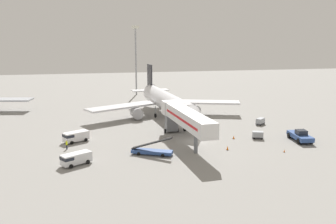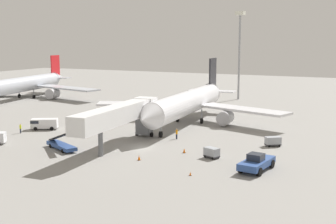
# 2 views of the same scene
# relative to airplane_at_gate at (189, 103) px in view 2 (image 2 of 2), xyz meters

# --- Properties ---
(ground_plane) EXTENTS (300.00, 300.00, 0.00)m
(ground_plane) POSITION_rel_airplane_at_gate_xyz_m (1.47, -22.50, -4.18)
(ground_plane) COLOR gray
(airplane_at_gate) EXTENTS (40.96, 43.87, 12.48)m
(airplane_at_gate) POSITION_rel_airplane_at_gate_xyz_m (0.00, 0.00, 0.00)
(airplane_at_gate) COLOR silver
(airplane_at_gate) RESTS_ON ground
(jet_bridge) EXTENTS (4.72, 23.26, 6.77)m
(jet_bridge) POSITION_rel_airplane_at_gate_xyz_m (-1.45, -23.15, 0.90)
(jet_bridge) COLOR silver
(jet_bridge) RESTS_ON ground
(pushback_tug) EXTENTS (3.61, 6.93, 2.31)m
(pushback_tug) POSITION_rel_airplane_at_gate_xyz_m (21.29, -26.83, -3.11)
(pushback_tug) COLOR #2D4C8E
(pushback_tug) RESTS_ON ground
(belt_loader_truck) EXTENTS (7.25, 4.69, 3.35)m
(belt_loader_truck) POSITION_rel_airplane_at_gate_xyz_m (-8.76, -28.91, -3.40)
(belt_loader_truck) COLOR #2D4C8E
(belt_loader_truck) RESTS_ON ground
(service_van_rear_right) EXTENTS (5.20, 4.17, 2.02)m
(service_van_rear_right) POSITION_rel_airplane_at_gate_xyz_m (-21.98, -17.85, -3.02)
(service_van_rear_right) COLOR white
(service_van_rear_right) RESTS_ON ground
(baggage_cart_near_left) EXTENTS (2.66, 2.44, 1.53)m
(baggage_cart_near_left) POSITION_rel_airplane_at_gate_xyz_m (20.04, -12.44, -3.34)
(baggage_cart_near_left) COLOR #38383D
(baggage_cart_near_left) RESTS_ON ground
(baggage_cart_far_left) EXTENTS (2.44, 1.98, 1.50)m
(baggage_cart_far_left) POSITION_rel_airplane_at_gate_xyz_m (13.87, -23.50, -3.35)
(baggage_cart_far_left) COLOR #38383D
(baggage_cart_far_left) RESTS_ON ground
(ground_crew_worker_foreground) EXTENTS (0.44, 0.44, 1.82)m
(ground_crew_worker_foreground) POSITION_rel_airplane_at_gate_xyz_m (4.07, -14.39, -3.22)
(ground_crew_worker_foreground) COLOR #1E2333
(ground_crew_worker_foreground) RESTS_ON ground
(ground_crew_worker_midground) EXTENTS (0.34, 0.34, 1.73)m
(ground_crew_worker_midground) POSITION_rel_airplane_at_gate_xyz_m (-23.38, -22.41, -3.27)
(ground_crew_worker_midground) COLOR #1E2333
(ground_crew_worker_midground) RESTS_ON ground
(safety_cone_alpha) EXTENTS (0.46, 0.46, 0.70)m
(safety_cone_alpha) POSITION_rel_airplane_at_gate_xyz_m (5.13, -29.14, -3.84)
(safety_cone_alpha) COLOR black
(safety_cone_alpha) RESTS_ON ground
(safety_cone_bravo) EXTENTS (0.45, 0.45, 0.69)m
(safety_cone_bravo) POSITION_rel_airplane_at_gate_xyz_m (9.12, -22.53, -3.84)
(safety_cone_bravo) COLOR black
(safety_cone_bravo) RESTS_ON ground
(safety_cone_charlie) EXTENTS (0.31, 0.31, 0.48)m
(safety_cone_charlie) POSITION_rel_airplane_at_gate_xyz_m (14.48, -32.62, -3.95)
(safety_cone_charlie) COLOR black
(safety_cone_charlie) RESTS_ON ground
(airplane_background) EXTENTS (46.66, 44.87, 11.74)m
(airplane_background) POSITION_rel_airplane_at_gate_xyz_m (-57.71, 15.23, -0.20)
(airplane_background) COLOR #B7BCC6
(airplane_background) RESTS_ON ground
(apron_light_mast) EXTENTS (2.40, 2.40, 24.38)m
(apron_light_mast) POSITION_rel_airplane_at_gate_xyz_m (-2.19, 40.23, 12.87)
(apron_light_mast) COLOR #93969B
(apron_light_mast) RESTS_ON ground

